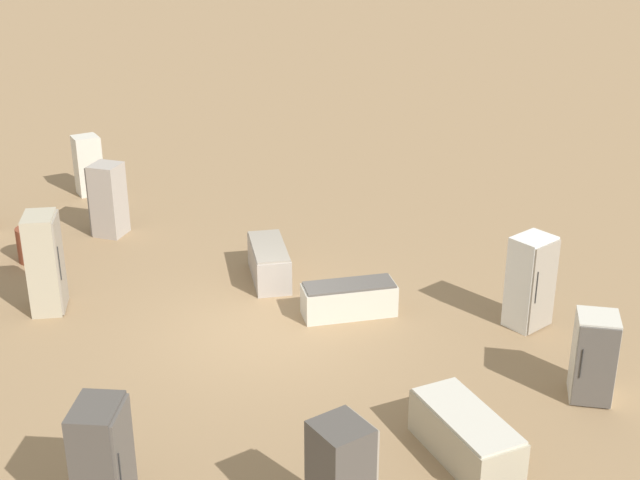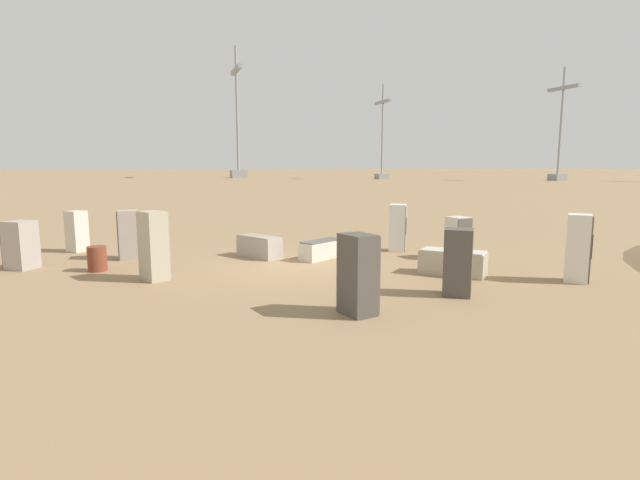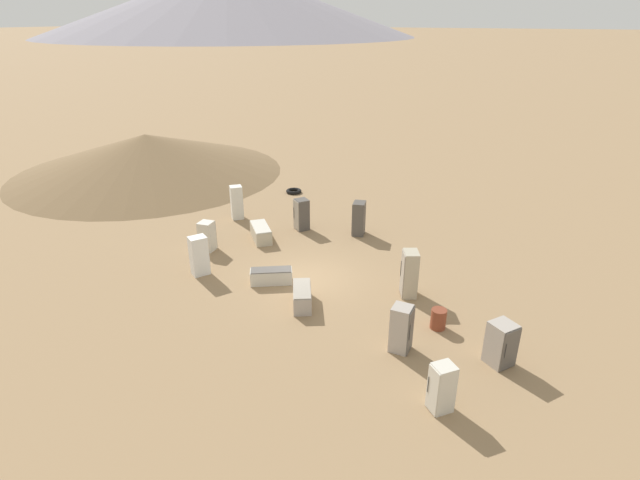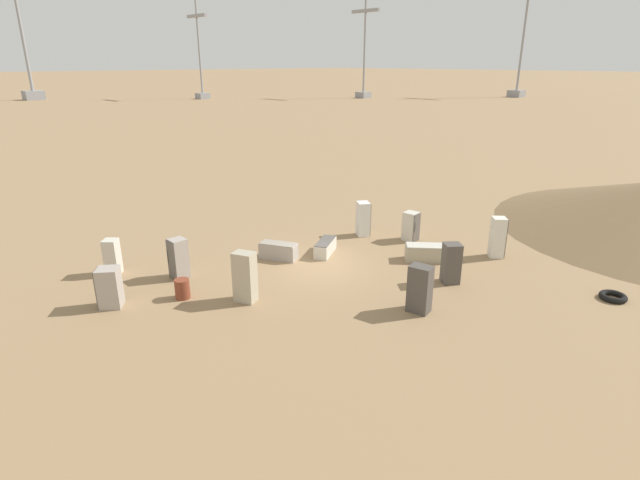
% 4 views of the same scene
% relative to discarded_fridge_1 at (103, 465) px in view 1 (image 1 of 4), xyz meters
% --- Properties ---
extents(ground_plane, '(1000.00, 1000.00, 0.00)m').
position_rel_discarded_fridge_1_xyz_m(ground_plane, '(-5.44, 0.13, -0.88)').
color(ground_plane, '#937551').
extents(discarded_fridge_1, '(0.89, 0.76, 1.76)m').
position_rel_discarded_fridge_1_xyz_m(discarded_fridge_1, '(0.00, 0.00, 0.00)').
color(discarded_fridge_1, '#4C4742').
rests_on(discarded_fridge_1, ground_plane).
extents(discarded_fridge_2, '(0.95, 0.87, 1.95)m').
position_rel_discarded_fridge_1_xyz_m(discarded_fridge_2, '(-4.94, -4.09, 0.09)').
color(discarded_fridge_2, '#B2A88E').
rests_on(discarded_fridge_2, ground_plane).
extents(discarded_fridge_3, '(0.84, 0.83, 1.54)m').
position_rel_discarded_fridge_1_xyz_m(discarded_fridge_3, '(-10.85, -6.74, -0.11)').
color(discarded_fridge_3, beige).
rests_on(discarded_fridge_3, ground_plane).
extents(discarded_fridge_4, '(1.82, 1.41, 0.75)m').
position_rel_discarded_fridge_1_xyz_m(discarded_fridge_4, '(-7.46, -0.54, -0.50)').
color(discarded_fridge_4, '#A89E93').
rests_on(discarded_fridge_4, ground_plane).
extents(discarded_fridge_6, '(1.43, 1.83, 0.65)m').
position_rel_discarded_fridge_1_xyz_m(discarded_fridge_6, '(-6.45, 1.45, -0.56)').
color(discarded_fridge_6, beige).
rests_on(discarded_fridge_6, ground_plane).
extents(discarded_fridge_7, '(1.92, 1.86, 0.74)m').
position_rel_discarded_fridge_1_xyz_m(discarded_fridge_7, '(-2.73, 4.24, -0.51)').
color(discarded_fridge_7, '#B2A88E').
rests_on(discarded_fridge_7, ground_plane).
extents(discarded_fridge_8, '(0.77, 0.71, 1.46)m').
position_rel_discarded_fridge_1_xyz_m(discarded_fridge_8, '(-4.91, 5.90, -0.15)').
color(discarded_fridge_8, beige).
rests_on(discarded_fridge_8, ground_plane).
extents(discarded_fridge_10, '(0.93, 0.91, 1.77)m').
position_rel_discarded_fridge_1_xyz_m(discarded_fridge_10, '(-7.05, 4.71, 0.00)').
color(discarded_fridge_10, white).
rests_on(discarded_fridge_10, ground_plane).
extents(discarded_fridge_11, '(0.65, 0.69, 1.69)m').
position_rel_discarded_fridge_1_xyz_m(discarded_fridge_11, '(-8.61, -4.88, -0.04)').
color(discarded_fridge_11, '#A89E93').
rests_on(discarded_fridge_11, ground_plane).
extents(rusty_barrel, '(0.56, 0.56, 0.76)m').
position_rel_discarded_fridge_1_xyz_m(rusty_barrel, '(-6.76, -5.74, -0.50)').
color(rusty_barrel, brown).
rests_on(rusty_barrel, ground_plane).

